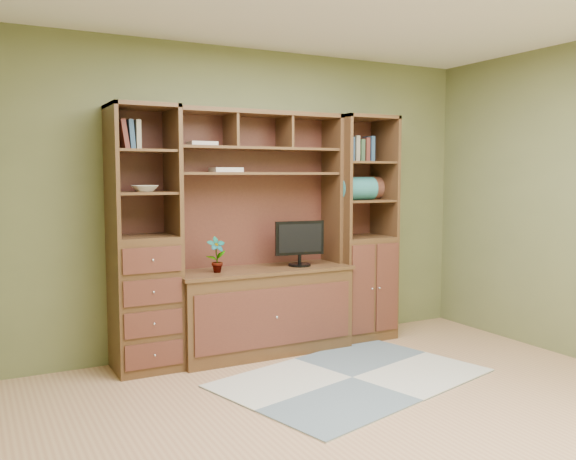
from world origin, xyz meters
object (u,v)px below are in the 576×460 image
center_hutch (263,234)px  monitor (300,235)px  right_tower (361,228)px  left_tower (144,239)px

center_hutch → monitor: size_ratio=3.81×
right_tower → left_tower: bearing=180.0°
center_hutch → right_tower: bearing=2.2°
center_hutch → left_tower: size_ratio=1.00×
left_tower → right_tower: size_ratio=1.00×
left_tower → monitor: 1.34m
left_tower → monitor: left_tower is taller
right_tower → monitor: right_tower is taller
center_hutch → monitor: 0.34m
left_tower → monitor: size_ratio=3.81×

